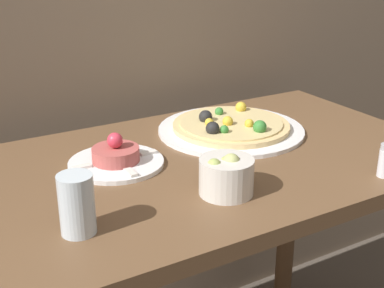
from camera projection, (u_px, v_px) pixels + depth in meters
The scene contains 5 objects.
dining_table at pixel (199, 211), 1.25m from camera, with size 1.16×0.66×0.79m.
pizza_plate at pixel (231, 127), 1.37m from camera, with size 0.37×0.37×0.05m.
tartare_plate at pixel (116, 158), 1.17m from camera, with size 0.21×0.21×0.08m.
small_bowl at pixel (226, 175), 1.04m from camera, with size 0.11×0.11×0.08m.
drinking_glass at pixel (77, 204), 0.89m from camera, with size 0.06×0.06×0.11m.
Camera 1 is at (-0.57, -0.62, 1.26)m, focal length 50.00 mm.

